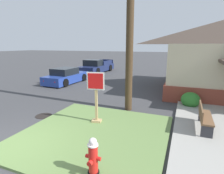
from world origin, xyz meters
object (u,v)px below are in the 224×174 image
(stop_sign, at_px, (96,99))
(street_bench, at_px, (204,116))
(utility_pole, at_px, (130,3))
(fire_hydrant, at_px, (93,158))
(parked_sedan_blue, at_px, (66,76))
(manhole_cover, at_px, (44,116))
(pickup_truck_navy, at_px, (96,67))

(stop_sign, xyz_separation_m, street_bench, (3.85, 0.83, -0.44))
(street_bench, xyz_separation_m, utility_pole, (-3.16, 1.20, 4.20))
(fire_hydrant, xyz_separation_m, parked_sedan_blue, (-7.16, 8.93, 0.02))
(utility_pole, bearing_deg, fire_hydrant, -82.86)
(fire_hydrant, relative_size, stop_sign, 0.47)
(fire_hydrant, height_order, parked_sedan_blue, parked_sedan_blue)
(stop_sign, height_order, street_bench, stop_sign)
(stop_sign, bearing_deg, parked_sedan_blue, 133.44)
(stop_sign, bearing_deg, manhole_cover, -176.42)
(stop_sign, height_order, utility_pole, utility_pole)
(street_bench, bearing_deg, fire_hydrant, -125.74)
(fire_hydrant, bearing_deg, street_bench, 54.26)
(parked_sedan_blue, bearing_deg, pickup_truck_navy, 93.35)
(fire_hydrant, xyz_separation_m, street_bench, (2.56, 3.56, 0.06))
(stop_sign, relative_size, utility_pole, 0.21)
(stop_sign, bearing_deg, street_bench, 12.18)
(parked_sedan_blue, bearing_deg, fire_hydrant, -51.28)
(parked_sedan_blue, bearing_deg, stop_sign, -46.56)
(utility_pole, bearing_deg, pickup_truck_navy, 123.92)
(fire_hydrant, bearing_deg, stop_sign, 115.23)
(fire_hydrant, relative_size, utility_pole, 0.10)
(pickup_truck_navy, bearing_deg, fire_hydrant, -63.46)
(stop_sign, height_order, manhole_cover, stop_sign)
(street_bench, height_order, utility_pole, utility_pole)
(manhole_cover, bearing_deg, fire_hydrant, -33.99)
(fire_hydrant, xyz_separation_m, manhole_cover, (-3.81, 2.57, -0.52))
(manhole_cover, bearing_deg, parked_sedan_blue, 117.75)
(parked_sedan_blue, distance_m, street_bench, 11.10)
(fire_hydrant, bearing_deg, utility_pole, 97.14)
(manhole_cover, bearing_deg, pickup_truck_navy, 106.53)
(stop_sign, distance_m, pickup_truck_navy, 13.81)
(parked_sedan_blue, bearing_deg, street_bench, -28.92)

